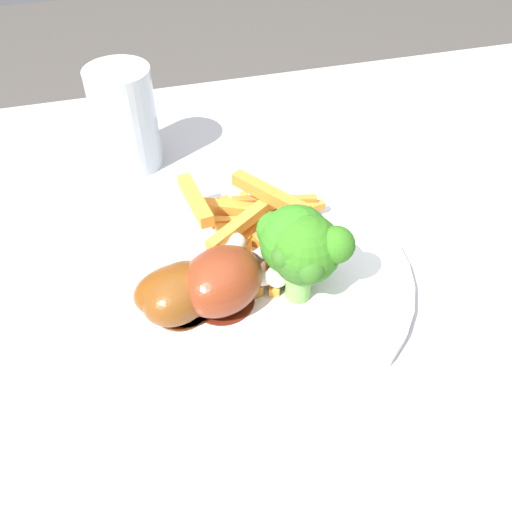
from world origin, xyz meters
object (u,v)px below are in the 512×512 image
at_px(chicken_drumstick_near, 184,289).
at_px(water_glass, 125,119).
at_px(carrot_fries_pile, 247,226).
at_px(broccoli_floret_front, 296,241).
at_px(broccoli_floret_middle, 302,261).
at_px(dinner_plate, 256,277).
at_px(dining_table, 239,343).
at_px(chicken_drumstick_far, 190,290).
at_px(chicken_drumstick_extra, 224,279).
at_px(broccoli_floret_back, 306,245).

distance_m(chicken_drumstick_near, water_glass, 0.24).
bearing_deg(chicken_drumstick_near, carrot_fries_pile, -136.48).
xyz_separation_m(broccoli_floret_front, broccoli_floret_middle, (0.00, 0.02, -0.00)).
xyz_separation_m(dinner_plate, broccoli_floret_front, (-0.03, 0.02, 0.05)).
bearing_deg(dinner_plate, chicken_drumstick_near, 17.68).
xyz_separation_m(carrot_fries_pile, chicken_drumstick_near, (0.07, 0.07, 0.01)).
distance_m(dinner_plate, broccoli_floret_front, 0.06).
bearing_deg(water_glass, carrot_fries_pile, 117.89).
bearing_deg(dining_table, chicken_drumstick_far, 42.65).
bearing_deg(broccoli_floret_middle, dinner_plate, -52.84).
distance_m(carrot_fries_pile, water_glass, 0.19).
xyz_separation_m(chicken_drumstick_far, water_glass, (0.02, -0.24, 0.02)).
bearing_deg(chicken_drumstick_extra, chicken_drumstick_near, -3.18).
bearing_deg(chicken_drumstick_near, broccoli_floret_middle, 170.66).
bearing_deg(chicken_drumstick_near, broccoli_floret_front, -177.56).
height_order(chicken_drumstick_far, chicken_drumstick_extra, chicken_drumstick_extra).
distance_m(broccoli_floret_middle, carrot_fries_pile, 0.09).
height_order(dining_table, water_glass, water_glass).
bearing_deg(chicken_drumstick_extra, dinner_plate, -145.24).
relative_size(broccoli_floret_middle, chicken_drumstick_extra, 0.56).
bearing_deg(water_glass, broccoli_floret_front, 116.47).
xyz_separation_m(broccoli_floret_front, chicken_drumstick_extra, (0.06, 0.01, -0.02)).
bearing_deg(carrot_fries_pile, chicken_drumstick_far, 46.36).
xyz_separation_m(carrot_fries_pile, water_glass, (0.09, -0.17, 0.03)).
bearing_deg(broccoli_floret_front, chicken_drumstick_far, 4.07).
bearing_deg(water_glass, dining_table, 110.77).
bearing_deg(broccoli_floret_back, carrot_fries_pile, -66.27).
bearing_deg(broccoli_floret_back, broccoli_floret_middle, 58.52).
bearing_deg(chicken_drumstick_near, dining_table, -141.28).
bearing_deg(chicken_drumstick_far, broccoli_floret_back, 179.01).
xyz_separation_m(dinner_plate, broccoli_floret_middle, (-0.03, 0.04, 0.05)).
bearing_deg(chicken_drumstick_far, carrot_fries_pile, -133.64).
height_order(dining_table, broccoli_floret_front, broccoli_floret_front).
relative_size(dining_table, chicken_drumstick_far, 8.51).
xyz_separation_m(broccoli_floret_front, water_glass, (0.12, -0.23, -0.00)).
distance_m(carrot_fries_pile, chicken_drumstick_extra, 0.08).
height_order(dinner_plate, broccoli_floret_back, broccoli_floret_back).
height_order(broccoli_floret_front, chicken_drumstick_extra, broccoli_floret_front).
relative_size(dinner_plate, chicken_drumstick_far, 2.15).
bearing_deg(broccoli_floret_front, water_glass, -63.53).
xyz_separation_m(carrot_fries_pile, chicken_drumstick_extra, (0.04, 0.07, 0.01)).
distance_m(carrot_fries_pile, chicken_drumstick_near, 0.10).
height_order(broccoli_floret_middle, water_glass, water_glass).
xyz_separation_m(dining_table, dinner_plate, (-0.01, 0.02, 0.12)).
bearing_deg(chicken_drumstick_near, chicken_drumstick_extra, 176.82).
distance_m(dining_table, chicken_drumstick_far, 0.16).
xyz_separation_m(broccoli_floret_middle, chicken_drumstick_extra, (0.06, -0.01, -0.02)).
relative_size(dinner_plate, broccoli_floret_middle, 4.20).
bearing_deg(dining_table, chicken_drumstick_extra, 65.69).
bearing_deg(broccoli_floret_back, chicken_drumstick_far, -0.99).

